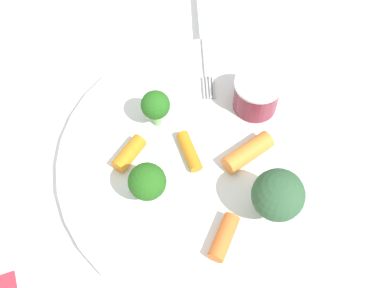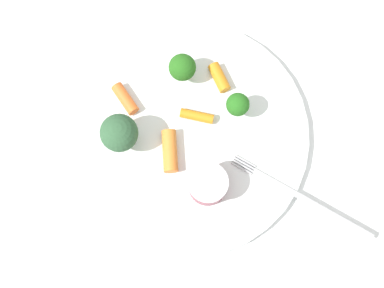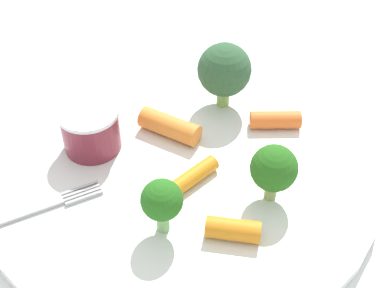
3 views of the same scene
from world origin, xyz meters
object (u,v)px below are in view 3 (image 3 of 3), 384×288
object	(u,v)px
carrot_stick_3	(275,120)
carrot_stick_1	(194,176)
carrot_stick_2	(233,230)
broccoli_floret_2	(274,169)
broccoli_floret_1	(224,70)
carrot_stick_0	(170,126)
plate	(181,166)
sauce_cup	(91,129)
broccoli_floret_0	(162,201)

from	to	relation	value
carrot_stick_3	carrot_stick_1	bearing A→B (deg)	-177.06
carrot_stick_2	broccoli_floret_2	bearing A→B (deg)	11.13
broccoli_floret_1	carrot_stick_0	distance (m)	0.07
plate	carrot_stick_1	xyz separation A→B (m)	(-0.01, -0.02, 0.01)
broccoli_floret_1	broccoli_floret_2	distance (m)	0.11
broccoli_floret_1	carrot_stick_2	world-z (taller)	broccoli_floret_1
carrot_stick_1	carrot_stick_3	size ratio (longest dim) A/B	1.00
sauce_cup	broccoli_floret_0	xyz separation A→B (m)	(-0.01, -0.10, 0.01)
plate	carrot_stick_2	world-z (taller)	carrot_stick_2
carrot_stick_0	carrot_stick_1	world-z (taller)	carrot_stick_0
plate	carrot_stick_2	size ratio (longest dim) A/B	8.22
broccoli_floret_1	carrot_stick_2	size ratio (longest dim) A/B	1.59
sauce_cup	carrot_stick_0	distance (m)	0.06
broccoli_floret_2	carrot_stick_3	distance (m)	0.08
broccoli_floret_1	carrot_stick_0	world-z (taller)	broccoli_floret_1
sauce_cup	broccoli_floret_2	size ratio (longest dim) A/B	1.02
carrot_stick_1	carrot_stick_2	world-z (taller)	carrot_stick_2
broccoli_floret_2	carrot_stick_2	size ratio (longest dim) A/B	1.26
broccoli_floret_0	carrot_stick_1	size ratio (longest dim) A/B	1.07
plate	carrot_stick_0	size ratio (longest dim) A/B	5.96
carrot_stick_3	broccoli_floret_1	bearing A→B (deg)	104.50
broccoli_floret_2	carrot_stick_3	size ratio (longest dim) A/B	1.12
broccoli_floret_1	carrot_stick_0	bearing A→B (deg)	-177.96
plate	carrot_stick_2	xyz separation A→B (m)	(-0.02, -0.08, 0.01)
sauce_cup	carrot_stick_3	bearing A→B (deg)	-30.49
broccoli_floret_0	carrot_stick_0	size ratio (longest dim) A/B	0.87
broccoli_floret_1	carrot_stick_1	world-z (taller)	broccoli_floret_1
plate	sauce_cup	distance (m)	0.08
plate	carrot_stick_1	world-z (taller)	carrot_stick_1
carrot_stick_1	broccoli_floret_1	bearing A→B (deg)	34.93
carrot_stick_2	broccoli_floret_0	bearing A→B (deg)	132.30
sauce_cup	carrot_stick_2	distance (m)	0.14
carrot_stick_0	carrot_stick_2	distance (m)	0.11
sauce_cup	broccoli_floret_0	size ratio (longest dim) A/B	1.07
broccoli_floret_2	carrot_stick_0	world-z (taller)	broccoli_floret_2
plate	carrot_stick_0	bearing A→B (deg)	68.18
plate	broccoli_floret_0	world-z (taller)	broccoli_floret_0
broccoli_floret_2	carrot_stick_2	xyz separation A→B (m)	(-0.05, -0.01, -0.02)
carrot_stick_0	carrot_stick_1	size ratio (longest dim) A/B	1.23
plate	carrot_stick_3	xyz separation A→B (m)	(0.08, -0.02, 0.01)
carrot_stick_0	carrot_stick_2	size ratio (longest dim) A/B	1.38
broccoli_floret_0	broccoli_floret_2	size ratio (longest dim) A/B	0.95
broccoli_floret_2	carrot_stick_3	bearing A→B (deg)	41.46
plate	carrot_stick_3	size ratio (longest dim) A/B	7.35
plate	carrot_stick_0	distance (m)	0.03
broccoli_floret_0	carrot_stick_3	size ratio (longest dim) A/B	1.07
broccoli_floret_2	carrot_stick_0	xyz separation A→B (m)	(-0.01, 0.10, -0.02)
carrot_stick_1	plate	bearing A→B (deg)	74.45
broccoli_floret_2	carrot_stick_1	xyz separation A→B (m)	(-0.03, 0.05, -0.02)
carrot_stick_0	broccoli_floret_2	bearing A→B (deg)	-81.75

